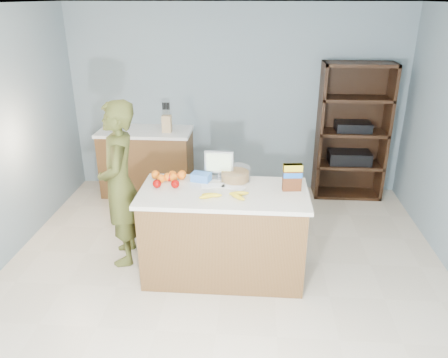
# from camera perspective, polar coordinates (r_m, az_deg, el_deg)

# --- Properties ---
(floor) EXTENTS (4.50, 5.00, 0.02)m
(floor) POSITION_cam_1_polar(r_m,az_deg,el_deg) (4.22, -0.37, -14.50)
(floor) COLOR beige
(floor) RESTS_ON ground
(walls) EXTENTS (4.52, 5.02, 2.51)m
(walls) POSITION_cam_1_polar(r_m,az_deg,el_deg) (3.48, -0.43, 7.69)
(walls) COLOR gray
(walls) RESTS_ON ground
(counter_peninsula) EXTENTS (1.56, 0.76, 0.90)m
(counter_peninsula) POSITION_cam_1_polar(r_m,az_deg,el_deg) (4.24, -0.05, -7.57)
(counter_peninsula) COLOR brown
(counter_peninsula) RESTS_ON ground
(back_cabinet) EXTENTS (1.24, 0.62, 0.90)m
(back_cabinet) POSITION_cam_1_polar(r_m,az_deg,el_deg) (6.11, -9.98, 2.29)
(back_cabinet) COLOR brown
(back_cabinet) RESTS_ON ground
(shelving_unit) EXTENTS (0.90, 0.40, 1.80)m
(shelving_unit) POSITION_cam_1_polar(r_m,az_deg,el_deg) (6.08, 16.27, 5.69)
(shelving_unit) COLOR black
(shelving_unit) RESTS_ON ground
(person) EXTENTS (0.53, 0.69, 1.68)m
(person) POSITION_cam_1_polar(r_m,az_deg,el_deg) (4.43, -13.45, -0.70)
(person) COLOR #42451B
(person) RESTS_ON ground
(knife_block) EXTENTS (0.12, 0.10, 0.31)m
(knife_block) POSITION_cam_1_polar(r_m,az_deg,el_deg) (5.82, -7.49, 7.25)
(knife_block) COLOR tan
(knife_block) RESTS_ON back_cabinet
(envelopes) EXTENTS (0.44, 0.19, 0.00)m
(envelopes) POSITION_cam_1_polar(r_m,az_deg,el_deg) (4.11, -0.13, -0.96)
(envelopes) COLOR white
(envelopes) RESTS_ON counter_peninsula
(bananas) EXTENTS (0.45, 0.18, 0.04)m
(bananas) POSITION_cam_1_polar(r_m,az_deg,el_deg) (3.89, 0.02, -2.13)
(bananas) COLOR yellow
(bananas) RESTS_ON counter_peninsula
(apples) EXTENTS (0.25, 0.24, 0.08)m
(apples) POSITION_cam_1_polar(r_m,az_deg,el_deg) (4.15, -7.45, -0.34)
(apples) COLOR #8E0502
(apples) RESTS_ON counter_peninsula
(oranges) EXTENTS (0.34, 0.20, 0.08)m
(oranges) POSITION_cam_1_polar(r_m,az_deg,el_deg) (4.27, -7.00, 0.39)
(oranges) COLOR #FF6510
(oranges) RESTS_ON counter_peninsula
(blue_carton) EXTENTS (0.21, 0.16, 0.08)m
(blue_carton) POSITION_cam_1_polar(r_m,az_deg,el_deg) (4.23, -3.02, 0.26)
(blue_carton) COLOR blue
(blue_carton) RESTS_ON counter_peninsula
(salad_bowl) EXTENTS (0.30, 0.30, 0.13)m
(salad_bowl) POSITION_cam_1_polar(r_m,az_deg,el_deg) (4.23, 1.46, 0.58)
(salad_bowl) COLOR #267219
(salad_bowl) RESTS_ON counter_peninsula
(tv) EXTENTS (0.28, 0.12, 0.28)m
(tv) POSITION_cam_1_polar(r_m,az_deg,el_deg) (4.24, -0.66, 2.07)
(tv) COLOR silver
(tv) RESTS_ON counter_peninsula
(cereal_box) EXTENTS (0.18, 0.08, 0.26)m
(cereal_box) POSITION_cam_1_polar(r_m,az_deg,el_deg) (4.02, 8.92, 0.47)
(cereal_box) COLOR #592B14
(cereal_box) RESTS_ON counter_peninsula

